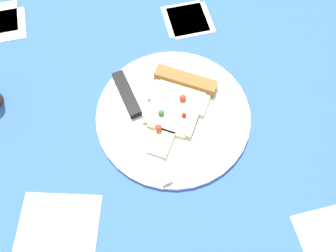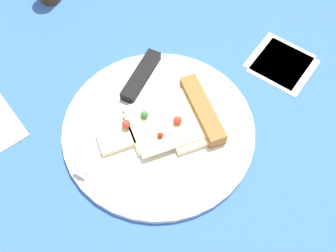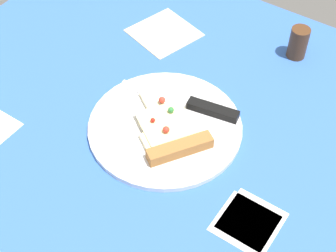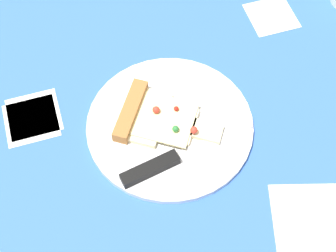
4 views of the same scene
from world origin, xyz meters
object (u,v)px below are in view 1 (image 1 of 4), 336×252
object	(u,v)px
knife	(136,114)
napkin	(57,234)
plate	(173,115)
pizza_slice	(178,100)

from	to	relation	value
knife	napkin	bearing A→B (deg)	36.21
plate	knife	size ratio (longest dim) A/B	1.20
plate	knife	world-z (taller)	knife
plate	knife	xyz separation A→B (cm)	(1.20, 6.79, 1.11)
plate	napkin	distance (cm)	28.46
plate	knife	distance (cm)	6.99
pizza_slice	napkin	bearing A→B (deg)	70.19
plate	napkin	size ratio (longest dim) A/B	2.21
knife	plate	bearing A→B (deg)	159.38
plate	napkin	xyz separation A→B (cm)	(-16.35, 23.29, -0.31)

